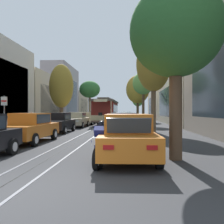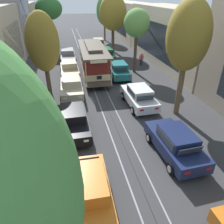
{
  "view_description": "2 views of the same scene",
  "coord_description": "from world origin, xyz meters",
  "px_view_note": "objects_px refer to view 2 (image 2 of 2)",
  "views": [
    {
      "loc": [
        2.81,
        -4.13,
        1.67
      ],
      "look_at": [
        0.43,
        28.79,
        1.58
      ],
      "focal_mm": 36.31,
      "sensor_mm": 36.0,
      "label": 1
    },
    {
      "loc": [
        -2.83,
        1.64,
        7.92
      ],
      "look_at": [
        0.0,
        14.67,
        0.5
      ],
      "focal_mm": 34.56,
      "sensor_mm": 36.0,
      "label": 2
    }
  ],
  "objects_px": {
    "street_tree_kerb_left_mid": "(49,9)",
    "fire_hydrant": "(51,182)",
    "parked_car_black_mid_left": "(73,121)",
    "street_tree_kerb_left_second": "(43,43)",
    "street_sign_post": "(46,182)",
    "street_tree_kerb_right_fourth": "(113,13)",
    "street_tree_kerb_right_far": "(104,11)",
    "parked_car_green_fifth_right": "(106,54)",
    "parked_car_beige_sixth_right": "(98,44)",
    "parked_car_teal_fourth_right": "(118,70)",
    "parked_car_white_mid_right": "(139,96)",
    "parked_car_beige_fourth_left": "(71,87)",
    "street_tree_kerb_right_second": "(188,37)",
    "pedestrian_on_right_pavement": "(15,95)",
    "cable_car_trolley": "(93,60)",
    "street_tree_kerb_right_mid": "(137,24)",
    "parked_car_beige_fifth_left": "(70,69)",
    "parked_car_navy_second_right": "(175,143)",
    "pedestrian_on_left_pavement": "(141,58)",
    "parked_car_grey_sixth_left": "(68,56)",
    "parked_car_orange_second_left": "(88,194)"
  },
  "relations": [
    {
      "from": "parked_car_beige_fourth_left",
      "to": "cable_car_trolley",
      "type": "distance_m",
      "value": 5.61
    },
    {
      "from": "street_tree_kerb_left_second",
      "to": "pedestrian_on_right_pavement",
      "type": "xyz_separation_m",
      "value": [
        -2.49,
        -1.94,
        -3.47
      ]
    },
    {
      "from": "parked_car_beige_sixth_right",
      "to": "street_sign_post",
      "type": "xyz_separation_m",
      "value": [
        -6.56,
        -28.55,
        0.79
      ]
    },
    {
      "from": "parked_car_black_mid_left",
      "to": "street_tree_kerb_left_mid",
      "type": "relative_size",
      "value": 0.59
    },
    {
      "from": "parked_car_black_mid_left",
      "to": "parked_car_beige_sixth_right",
      "type": "relative_size",
      "value": 0.99
    },
    {
      "from": "street_tree_kerb_right_second",
      "to": "parked_car_black_mid_left",
      "type": "bearing_deg",
      "value": -173.51
    },
    {
      "from": "street_tree_kerb_left_second",
      "to": "street_tree_kerb_right_second",
      "type": "distance_m",
      "value": 10.94
    },
    {
      "from": "parked_car_beige_fifth_left",
      "to": "parked_car_orange_second_left",
      "type": "bearing_deg",
      "value": -89.89
    },
    {
      "from": "parked_car_navy_second_right",
      "to": "street_tree_kerb_left_second",
      "type": "distance_m",
      "value": 12.69
    },
    {
      "from": "parked_car_black_mid_left",
      "to": "parked_car_green_fifth_right",
      "type": "height_order",
      "value": "same"
    },
    {
      "from": "street_tree_kerb_right_second",
      "to": "street_tree_kerb_right_mid",
      "type": "height_order",
      "value": "street_tree_kerb_right_second"
    },
    {
      "from": "street_tree_kerb_left_mid",
      "to": "street_tree_kerb_right_fourth",
      "type": "distance_m",
      "value": 9.78
    },
    {
      "from": "parked_car_black_mid_left",
      "to": "parked_car_teal_fourth_right",
      "type": "distance_m",
      "value": 10.76
    },
    {
      "from": "parked_car_beige_sixth_right",
      "to": "street_tree_kerb_right_far",
      "type": "distance_m",
      "value": 8.1
    },
    {
      "from": "pedestrian_on_right_pavement",
      "to": "parked_car_beige_sixth_right",
      "type": "bearing_deg",
      "value": 62.7
    },
    {
      "from": "parked_car_white_mid_right",
      "to": "street_sign_post",
      "type": "xyz_separation_m",
      "value": [
        -6.54,
        -8.24,
        0.79
      ]
    },
    {
      "from": "parked_car_beige_fourth_left",
      "to": "street_tree_kerb_right_second",
      "type": "relative_size",
      "value": 0.56
    },
    {
      "from": "parked_car_white_mid_right",
      "to": "parked_car_teal_fourth_right",
      "type": "xyz_separation_m",
      "value": [
        0.0,
        6.76,
        0.0
      ]
    },
    {
      "from": "street_tree_kerb_left_mid",
      "to": "fire_hydrant",
      "type": "height_order",
      "value": "street_tree_kerb_left_mid"
    },
    {
      "from": "parked_car_black_mid_left",
      "to": "parked_car_beige_sixth_right",
      "type": "xyz_separation_m",
      "value": [
        5.26,
        22.94,
        0.0
      ]
    },
    {
      "from": "parked_car_beige_fourth_left",
      "to": "parked_car_beige_fifth_left",
      "type": "relative_size",
      "value": 1.0
    },
    {
      "from": "street_tree_kerb_right_fourth",
      "to": "fire_hydrant",
      "type": "relative_size",
      "value": 9.23
    },
    {
      "from": "pedestrian_on_right_pavement",
      "to": "fire_hydrant",
      "type": "xyz_separation_m",
      "value": [
        2.92,
        -9.08,
        -0.5
      ]
    },
    {
      "from": "street_tree_kerb_left_second",
      "to": "cable_car_trolley",
      "type": "distance_m",
      "value": 6.7
    },
    {
      "from": "parked_car_beige_fifth_left",
      "to": "street_sign_post",
      "type": "height_order",
      "value": "street_sign_post"
    },
    {
      "from": "pedestrian_on_left_pavement",
      "to": "parked_car_beige_fourth_left",
      "type": "bearing_deg",
      "value": -141.14
    },
    {
      "from": "cable_car_trolley",
      "to": "street_sign_post",
      "type": "distance_m",
      "value": 16.77
    },
    {
      "from": "street_tree_kerb_left_second",
      "to": "street_tree_kerb_right_fourth",
      "type": "distance_m",
      "value": 16.69
    },
    {
      "from": "pedestrian_on_right_pavement",
      "to": "parked_car_beige_fourth_left",
      "type": "bearing_deg",
      "value": 15.11
    },
    {
      "from": "parked_car_teal_fourth_right",
      "to": "street_tree_kerb_left_second",
      "type": "bearing_deg",
      "value": -157.47
    },
    {
      "from": "parked_car_grey_sixth_left",
      "to": "street_tree_kerb_right_fourth",
      "type": "distance_m",
      "value": 9.22
    },
    {
      "from": "street_tree_kerb_left_second",
      "to": "street_sign_post",
      "type": "height_order",
      "value": "street_tree_kerb_left_second"
    },
    {
      "from": "parked_car_black_mid_left",
      "to": "street_tree_kerb_right_far",
      "type": "relative_size",
      "value": 0.58
    },
    {
      "from": "parked_car_beige_sixth_right",
      "to": "cable_car_trolley",
      "type": "relative_size",
      "value": 0.48
    },
    {
      "from": "street_tree_kerb_left_second",
      "to": "street_sign_post",
      "type": "distance_m",
      "value": 12.44
    },
    {
      "from": "street_tree_kerb_right_fourth",
      "to": "street_sign_post",
      "type": "bearing_deg",
      "value": -107.79
    },
    {
      "from": "parked_car_navy_second_right",
      "to": "parked_car_teal_fourth_right",
      "type": "xyz_separation_m",
      "value": [
        -0.02,
        12.85,
        0.0
      ]
    },
    {
      "from": "street_tree_kerb_right_fourth",
      "to": "pedestrian_on_left_pavement",
      "type": "distance_m",
      "value": 9.16
    },
    {
      "from": "parked_car_beige_fourth_left",
      "to": "street_tree_kerb_right_second",
      "type": "xyz_separation_m",
      "value": [
        7.42,
        -4.89,
        4.66
      ]
    },
    {
      "from": "parked_car_beige_sixth_right",
      "to": "fire_hydrant",
      "type": "height_order",
      "value": "parked_car_beige_sixth_right"
    },
    {
      "from": "street_sign_post",
      "to": "parked_car_beige_fourth_left",
      "type": "bearing_deg",
      "value": 82.64
    },
    {
      "from": "street_tree_kerb_left_second",
      "to": "street_tree_kerb_right_mid",
      "type": "xyz_separation_m",
      "value": [
        9.14,
        4.16,
        0.72
      ]
    },
    {
      "from": "parked_car_beige_fourth_left",
      "to": "pedestrian_on_left_pavement",
      "type": "relative_size",
      "value": 2.81
    },
    {
      "from": "parked_car_teal_fourth_right",
      "to": "fire_hydrant",
      "type": "bearing_deg",
      "value": -115.2
    },
    {
      "from": "parked_car_beige_sixth_right",
      "to": "street_tree_kerb_right_mid",
      "type": "distance_m",
      "value": 13.18
    },
    {
      "from": "parked_car_beige_sixth_right",
      "to": "street_tree_kerb_left_mid",
      "type": "bearing_deg",
      "value": 165.6
    },
    {
      "from": "parked_car_navy_second_right",
      "to": "pedestrian_on_right_pavement",
      "type": "distance_m",
      "value": 12.42
    },
    {
      "from": "parked_car_beige_fifth_left",
      "to": "parked_car_navy_second_right",
      "type": "distance_m",
      "value": 15.14
    },
    {
      "from": "parked_car_beige_fourth_left",
      "to": "parked_car_teal_fourth_right",
      "type": "bearing_deg",
      "value": 35.67
    },
    {
      "from": "street_tree_kerb_right_far",
      "to": "parked_car_green_fifth_right",
      "type": "bearing_deg",
      "value": -99.69
    }
  ]
}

